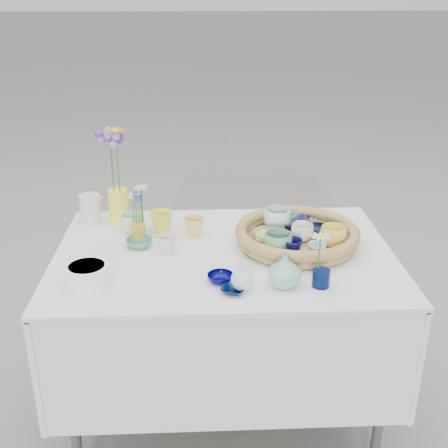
{
  "coord_description": "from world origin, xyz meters",
  "views": [
    {
      "loc": [
        -0.09,
        -1.89,
        1.68
      ],
      "look_at": [
        0.0,
        0.02,
        0.87
      ],
      "focal_mm": 45.0,
      "sensor_mm": 36.0,
      "label": 1
    }
  ],
  "objects_px": {
    "display_table": "(224,413)",
    "tall_vase_yellow": "(119,207)",
    "wicker_tray": "(297,236)",
    "bud_vase_seafoam": "(285,270)"
  },
  "relations": [
    {
      "from": "tall_vase_yellow",
      "to": "wicker_tray",
      "type": "bearing_deg",
      "value": -19.07
    },
    {
      "from": "display_table",
      "to": "wicker_tray",
      "type": "xyz_separation_m",
      "value": [
        0.28,
        0.05,
        0.8
      ]
    },
    {
      "from": "bud_vase_seafoam",
      "to": "tall_vase_yellow",
      "type": "height_order",
      "value": "tall_vase_yellow"
    },
    {
      "from": "wicker_tray",
      "to": "bud_vase_seafoam",
      "type": "bearing_deg",
      "value": -106.55
    },
    {
      "from": "display_table",
      "to": "tall_vase_yellow",
      "type": "relative_size",
      "value": 8.44
    },
    {
      "from": "display_table",
      "to": "bud_vase_seafoam",
      "type": "relative_size",
      "value": 10.8
    },
    {
      "from": "display_table",
      "to": "tall_vase_yellow",
      "type": "distance_m",
      "value": 0.99
    },
    {
      "from": "wicker_tray",
      "to": "tall_vase_yellow",
      "type": "bearing_deg",
      "value": 160.93
    },
    {
      "from": "bud_vase_seafoam",
      "to": "tall_vase_yellow",
      "type": "distance_m",
      "value": 0.83
    },
    {
      "from": "display_table",
      "to": "wicker_tray",
      "type": "bearing_deg",
      "value": 10.12
    }
  ]
}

